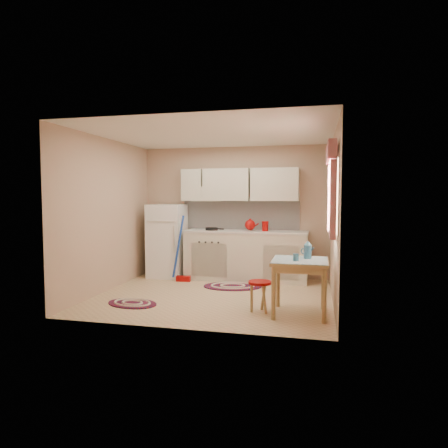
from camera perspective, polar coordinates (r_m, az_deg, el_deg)
The scene contains 14 objects.
room_shell at distance 6.34m, azimuth 0.37°, elevation 4.35°, with size 3.64×3.60×2.52m.
fridge at distance 7.77m, azimuth -8.13°, elevation -2.37°, with size 0.65×0.60×1.40m, color white.
broom at distance 7.31m, azimuth -5.86°, elevation -3.55°, with size 0.28×0.12×1.20m, color #1C45B5, non-canonical shape.
base_cabinets at distance 7.44m, azimuth 3.13°, elevation -4.64°, with size 2.25×0.60×0.88m, color beige.
countertop at distance 7.39m, azimuth 3.15°, elevation -1.11°, with size 2.27×0.62×0.04m, color beige.
frying_pan at distance 7.47m, azimuth -1.79°, elevation -0.70°, with size 0.23×0.23×0.05m, color black.
red_kettle at distance 7.37m, azimuth 3.75°, elevation -0.13°, with size 0.22×0.19×0.22m, color #9C0605, non-canonical shape.
red_canister at distance 7.33m, azimuth 5.90°, elevation -0.38°, with size 0.11×0.11×0.16m, color #9C0605.
table at distance 5.40m, azimuth 10.75°, elevation -8.89°, with size 0.72×0.72×0.72m, color tan.
stool at distance 5.46m, azimuth 5.14°, elevation -10.30°, with size 0.31×0.31×0.42m, color #9C0605.
coffee_pot at distance 5.43m, azimuth 11.87°, elevation -3.63°, with size 0.13×0.11×0.25m, color #2B6286, non-canonical shape.
mug at distance 5.22m, azimuth 10.22°, elevation -4.73°, with size 0.08×0.08×0.10m, color #2B6286.
rug_center at distance 6.95m, azimuth 1.24°, elevation -8.88°, with size 1.00×0.67×0.02m, color maroon, non-canonical shape.
rug_left at distance 6.03m, azimuth -12.97°, elevation -11.00°, with size 0.77×0.51×0.02m, color maroon, non-canonical shape.
Camera 1 is at (1.55, -5.95, 1.56)m, focal length 32.00 mm.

